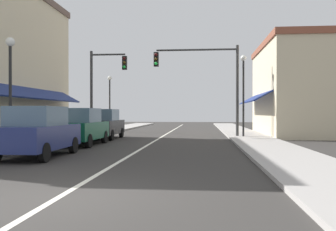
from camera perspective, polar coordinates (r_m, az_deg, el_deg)
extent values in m
plane|color=#33302D|center=(24.70, -0.82, -3.20)|extent=(80.00, 80.00, 0.00)
cube|color=#A39E99|center=(25.86, -13.04, -2.92)|extent=(2.60, 56.00, 0.12)
cube|color=#A39E99|center=(24.73, 11.98, -3.07)|extent=(2.60, 56.00, 0.12)
cube|color=silver|center=(24.70, -0.82, -3.20)|extent=(0.14, 52.00, 0.01)
cube|color=slate|center=(20.79, -21.83, -0.04)|extent=(0.08, 10.64, 1.80)
cube|color=navy|center=(20.55, -20.32, 3.31)|extent=(1.27, 11.76, 0.73)
cube|color=slate|center=(23.98, -18.44, 10.89)|extent=(0.08, 1.10, 1.30)
cube|color=beige|center=(27.31, 18.83, 3.42)|extent=(4.42, 10.00, 6.01)
cube|color=brown|center=(27.67, 18.85, 10.06)|extent=(4.62, 10.20, 0.40)
cube|color=slate|center=(26.85, 14.37, 0.06)|extent=(0.08, 7.60, 1.80)
cube|color=navy|center=(26.78, 13.08, 2.63)|extent=(1.27, 8.40, 0.73)
cube|color=slate|center=(24.84, 15.19, 6.80)|extent=(0.08, 1.10, 1.30)
cube|color=slate|center=(29.16, 13.69, 5.84)|extent=(0.08, 1.10, 1.30)
cube|color=navy|center=(13.74, -19.28, -3.11)|extent=(1.77, 4.12, 0.80)
cube|color=slate|center=(13.62, -19.46, -0.07)|extent=(1.54, 2.02, 0.66)
cylinder|color=black|center=(15.32, -19.94, -4.25)|extent=(0.21, 0.62, 0.62)
cylinder|color=black|center=(14.74, -14.32, -4.42)|extent=(0.21, 0.62, 0.62)
cylinder|color=black|center=(12.22, -18.45, -5.42)|extent=(0.21, 0.62, 0.62)
cube|color=#0F4C33|center=(18.24, -13.22, -2.24)|extent=(1.73, 4.10, 0.80)
cube|color=slate|center=(18.13, -13.33, 0.05)|extent=(1.53, 2.00, 0.66)
cylinder|color=black|center=(19.79, -14.17, -3.20)|extent=(0.20, 0.62, 0.62)
cylinder|color=black|center=(19.33, -9.73, -3.28)|extent=(0.20, 0.62, 0.62)
cylinder|color=black|center=(17.27, -17.14, -3.73)|extent=(0.20, 0.62, 0.62)
cylinder|color=black|center=(16.74, -12.10, -3.85)|extent=(0.20, 0.62, 0.62)
cube|color=black|center=(22.51, -9.85, -1.75)|extent=(1.76, 4.12, 0.80)
cube|color=slate|center=(22.40, -9.91, 0.11)|extent=(1.54, 2.02, 0.66)
cylinder|color=black|center=(24.04, -10.87, -2.57)|extent=(0.21, 0.62, 0.62)
cylinder|color=black|center=(23.67, -7.17, -2.61)|extent=(0.21, 0.62, 0.62)
cylinder|color=black|center=(21.45, -12.80, -2.92)|extent=(0.21, 0.62, 0.62)
cylinder|color=black|center=(21.03, -8.68, -2.98)|extent=(0.21, 0.62, 0.62)
cylinder|color=#333333|center=(23.67, 10.58, 3.64)|extent=(0.18, 0.18, 5.79)
cylinder|color=#333333|center=(23.87, 4.40, 10.01)|extent=(5.09, 0.12, 0.12)
cube|color=black|center=(23.77, -1.82, 8.59)|extent=(0.30, 0.24, 0.90)
sphere|color=#420F0F|center=(23.69, -1.86, 9.30)|extent=(0.20, 0.20, 0.20)
sphere|color=#3D2D0C|center=(23.64, -1.86, 8.63)|extent=(0.20, 0.20, 0.20)
sphere|color=green|center=(23.61, -1.86, 7.96)|extent=(0.20, 0.20, 0.20)
cylinder|color=#333333|center=(25.51, -11.65, 3.31)|extent=(0.18, 0.18, 5.70)
cylinder|color=#333333|center=(25.46, -9.15, 9.21)|extent=(2.30, 0.12, 0.12)
cube|color=black|center=(24.95, -6.67, 8.00)|extent=(0.30, 0.24, 0.90)
sphere|color=#420F0F|center=(24.86, -6.73, 8.68)|extent=(0.20, 0.20, 0.20)
sphere|color=#3D2D0C|center=(24.82, -6.73, 8.04)|extent=(0.20, 0.20, 0.20)
sphere|color=green|center=(24.78, -6.73, 7.40)|extent=(0.20, 0.20, 0.20)
cylinder|color=black|center=(16.06, -23.01, 2.33)|extent=(0.12, 0.12, 4.19)
sphere|color=white|center=(16.30, -23.03, 10.35)|extent=(0.36, 0.36, 0.36)
cylinder|color=black|center=(23.18, 11.48, 2.40)|extent=(0.12, 0.12, 4.72)
sphere|color=white|center=(23.41, 11.49, 8.63)|extent=(0.36, 0.36, 0.36)
cylinder|color=black|center=(31.22, -8.92, 1.46)|extent=(0.12, 0.12, 4.27)
sphere|color=white|center=(31.35, -8.93, 5.69)|extent=(0.36, 0.36, 0.36)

